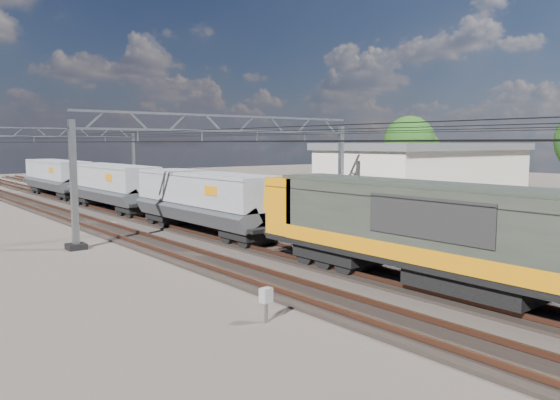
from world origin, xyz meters
TOP-DOWN VIEW (x-y plane):
  - ground at (0.00, 0.00)m, footprint 160.00×160.00m
  - track_outer_west at (-6.00, 0.00)m, footprint 2.60×140.00m
  - track_loco at (-2.00, 0.00)m, footprint 2.60×140.00m
  - track_inner_east at (2.00, 0.00)m, footprint 2.60×140.00m
  - track_outer_east at (6.00, 0.00)m, footprint 2.60×140.00m
  - catenary_gantry_mid at (0.00, 4.00)m, footprint 19.90×0.90m
  - catenary_gantry_far at (0.00, 40.00)m, footprint 19.90×0.90m
  - overhead_wires at (0.00, 8.00)m, footprint 12.03×140.00m
  - locomotive at (-2.00, -13.90)m, footprint 2.76×21.10m
  - hopper_wagon_lead at (-2.00, 3.80)m, footprint 3.38×13.00m
  - hopper_wagon_mid at (-2.00, 18.00)m, footprint 3.38×13.00m
  - hopper_wagon_third at (-2.00, 32.20)m, footprint 3.38×13.00m
  - trackside_cabinet at (-8.82, -11.16)m, footprint 0.39×0.32m
  - industrial_shed at (22.00, 6.00)m, footprint 18.60×10.60m
  - tree_far at (30.32, 13.79)m, footprint 5.98×5.58m

SIDE VIEW (x-z plane):
  - ground at x=0.00m, z-range 0.00..0.00m
  - track_outer_west at x=-6.00m, z-range -0.08..0.22m
  - track_loco at x=-2.00m, z-range -0.08..0.22m
  - track_inner_east at x=2.00m, z-range -0.08..0.22m
  - track_outer_east at x=6.00m, z-range -0.08..0.22m
  - trackside_cabinet at x=-8.82m, z-range 0.27..1.34m
  - hopper_wagon_lead at x=-2.00m, z-range 0.60..3.86m
  - hopper_wagon_mid at x=-2.00m, z-range 0.60..3.86m
  - hopper_wagon_third at x=-2.00m, z-range 0.60..3.86m
  - locomotive at x=-2.00m, z-range 0.52..4.14m
  - industrial_shed at x=22.00m, z-range 0.03..5.43m
  - catenary_gantry_mid at x=0.00m, z-range 0.35..7.46m
  - catenary_gantry_far at x=0.00m, z-range 0.35..7.46m
  - tree_far at x=30.32m, z-range 1.15..9.52m
  - overhead_wires at x=0.00m, z-range 5.48..6.02m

